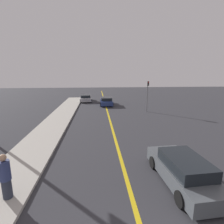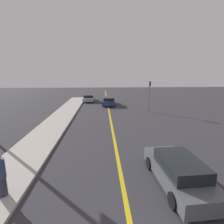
{
  "view_description": "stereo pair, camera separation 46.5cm",
  "coord_description": "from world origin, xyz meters",
  "px_view_note": "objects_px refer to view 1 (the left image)",
  "views": [
    {
      "loc": [
        -1.35,
        -1.2,
        4.98
      ],
      "look_at": [
        -0.01,
        14.05,
        1.53
      ],
      "focal_mm": 28.0,
      "sensor_mm": 36.0,
      "label": 1
    },
    {
      "loc": [
        -0.89,
        -1.23,
        4.98
      ],
      "look_at": [
        -0.01,
        14.05,
        1.53
      ],
      "focal_mm": 28.0,
      "sensor_mm": 36.0,
      "label": 2
    }
  ],
  "objects_px": {
    "car_far_distant": "(86,98)",
    "traffic_light": "(147,93)",
    "car_ahead_center": "(106,101)",
    "car_near_right_lane": "(183,170)",
    "pedestrian_mid_group": "(5,177)"
  },
  "relations": [
    {
      "from": "car_far_distant",
      "to": "traffic_light",
      "type": "relative_size",
      "value": 1.11
    },
    {
      "from": "car_ahead_center",
      "to": "car_near_right_lane",
      "type": "bearing_deg",
      "value": -82.51
    },
    {
      "from": "car_near_right_lane",
      "to": "car_far_distant",
      "type": "relative_size",
      "value": 1.05
    },
    {
      "from": "car_far_distant",
      "to": "traffic_light",
      "type": "xyz_separation_m",
      "value": [
        8.43,
        -9.25,
        1.83
      ]
    },
    {
      "from": "car_far_distant",
      "to": "traffic_light",
      "type": "distance_m",
      "value": 12.65
    },
    {
      "from": "pedestrian_mid_group",
      "to": "car_far_distant",
      "type": "bearing_deg",
      "value": 86.23
    },
    {
      "from": "car_far_distant",
      "to": "traffic_light",
      "type": "bearing_deg",
      "value": -50.8
    },
    {
      "from": "car_ahead_center",
      "to": "traffic_light",
      "type": "xyz_separation_m",
      "value": [
        4.98,
        -5.33,
        1.81
      ]
    },
    {
      "from": "car_far_distant",
      "to": "car_near_right_lane",
      "type": "bearing_deg",
      "value": -79.74
    },
    {
      "from": "car_far_distant",
      "to": "traffic_light",
      "type": "height_order",
      "value": "traffic_light"
    },
    {
      "from": "car_near_right_lane",
      "to": "traffic_light",
      "type": "bearing_deg",
      "value": 76.79
    },
    {
      "from": "car_ahead_center",
      "to": "car_far_distant",
      "type": "height_order",
      "value": "car_ahead_center"
    },
    {
      "from": "pedestrian_mid_group",
      "to": "traffic_light",
      "type": "height_order",
      "value": "traffic_light"
    },
    {
      "from": "car_near_right_lane",
      "to": "traffic_light",
      "type": "distance_m",
      "value": 15.34
    },
    {
      "from": "car_far_distant",
      "to": "pedestrian_mid_group",
      "type": "xyz_separation_m",
      "value": [
        -1.63,
        -24.74,
        0.48
      ]
    }
  ]
}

